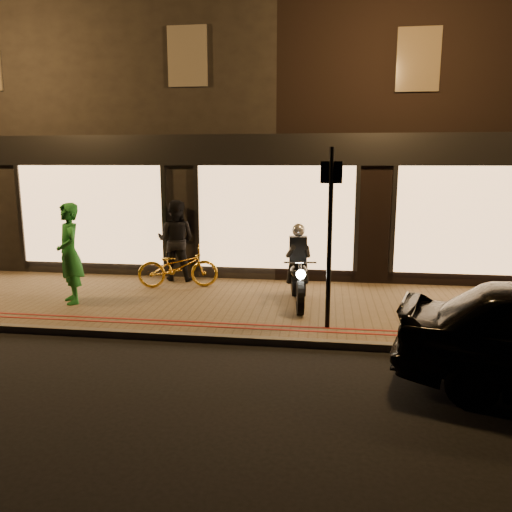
{
  "coord_description": "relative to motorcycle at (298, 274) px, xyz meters",
  "views": [
    {
      "loc": [
        1.17,
        -7.49,
        2.89
      ],
      "look_at": [
        -0.15,
        1.85,
        1.1
      ],
      "focal_mm": 35.0,
      "sensor_mm": 36.0,
      "label": 1
    }
  ],
  "objects": [
    {
      "name": "ground",
      "position": [
        -0.65,
        -2.03,
        -0.73
      ],
      "size": [
        90.0,
        90.0,
        0.0
      ],
      "primitive_type": "plane",
      "color": "black",
      "rests_on": "ground"
    },
    {
      "name": "sidewalk",
      "position": [
        -0.65,
        -0.03,
        -0.67
      ],
      "size": [
        50.0,
        4.0,
        0.12
      ],
      "primitive_type": "cube",
      "color": "brown",
      "rests_on": "ground"
    },
    {
      "name": "kerb_stone",
      "position": [
        -0.65,
        -1.98,
        -0.67
      ],
      "size": [
        50.0,
        0.14,
        0.12
      ],
      "primitive_type": "cube",
      "color": "#59544C",
      "rests_on": "ground"
    },
    {
      "name": "red_kerb_lines",
      "position": [
        -0.65,
        -1.48,
        -0.61
      ],
      "size": [
        50.0,
        0.26,
        0.01
      ],
      "color": "maroon",
      "rests_on": "sidewalk"
    },
    {
      "name": "building_row",
      "position": [
        -0.65,
        6.96,
        3.51
      ],
      "size": [
        48.0,
        10.11,
        8.5
      ],
      "color": "black",
      "rests_on": "ground"
    },
    {
      "name": "motorcycle",
      "position": [
        0.0,
        0.0,
        0.0
      ],
      "size": [
        0.63,
        1.94,
        1.59
      ],
      "rotation": [
        0.0,
        0.0,
        0.12
      ],
      "color": "black",
      "rests_on": "sidewalk"
    },
    {
      "name": "sign_post",
      "position": [
        0.58,
        -1.33,
        1.06
      ],
      "size": [
        0.35,
        0.09,
        3.0
      ],
      "rotation": [
        0.0,
        0.0,
        -0.08
      ],
      "color": "black",
      "rests_on": "sidewalk"
    },
    {
      "name": "bicycle_gold",
      "position": [
        -2.73,
        0.99,
        -0.15
      ],
      "size": [
        1.86,
        1.03,
        0.93
      ],
      "primitive_type": "imported",
      "rotation": [
        0.0,
        0.0,
        1.82
      ],
      "color": "gold",
      "rests_on": "sidewalk"
    },
    {
      "name": "person_green",
      "position": [
        -4.46,
        -0.5,
        0.38
      ],
      "size": [
        0.82,
        0.86,
        1.99
      ],
      "primitive_type": "imported",
      "rotation": [
        0.0,
        0.0,
        -0.89
      ],
      "color": "#1F762D",
      "rests_on": "sidewalk"
    },
    {
      "name": "person_dark",
      "position": [
        -2.97,
        1.68,
        0.33
      ],
      "size": [
        0.95,
        0.76,
        1.89
      ],
      "primitive_type": "imported",
      "rotation": [
        0.0,
        0.0,
        3.09
      ],
      "color": "black",
      "rests_on": "sidewalk"
    }
  ]
}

